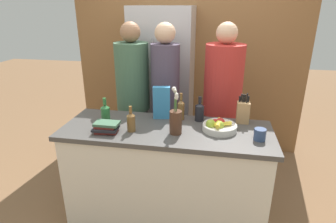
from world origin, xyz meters
name	(u,v)px	position (x,y,z in m)	size (l,w,h in m)	color
ground_plane	(166,215)	(0.00, 0.00, 0.00)	(14.00, 14.00, 0.00)	brown
kitchen_island	(166,174)	(0.00, 0.00, 0.45)	(1.75, 0.65, 0.90)	silver
back_wall_wood	(188,52)	(0.00, 1.55, 1.30)	(2.95, 0.12, 2.60)	olive
refrigerator	(163,86)	(-0.26, 1.19, 0.93)	(0.71, 0.63, 1.86)	#B7B7BC
fruit_bowl	(219,126)	(0.43, 0.04, 0.94)	(0.28, 0.28, 0.11)	silver
knife_block	(243,112)	(0.63, 0.24, 1.00)	(0.11, 0.09, 0.27)	tan
flower_vase	(176,120)	(0.09, -0.08, 1.02)	(0.10, 0.10, 0.39)	#4C2D1E
cereal_box	(161,103)	(-0.08, 0.22, 1.05)	(0.16, 0.09, 0.29)	teal
coffee_mug	(260,134)	(0.74, -0.08, 0.95)	(0.09, 0.12, 0.09)	#334770
book_stack	(106,127)	(-0.46, -0.15, 0.94)	(0.21, 0.16, 0.08)	maroon
bottle_oil	(131,121)	(-0.27, -0.10, 0.99)	(0.07, 0.07, 0.21)	brown
bottle_vinegar	(200,111)	(0.26, 0.22, 0.99)	(0.08, 0.08, 0.22)	black
bottle_wine	(106,113)	(-0.53, 0.01, 0.99)	(0.08, 0.08, 0.23)	#286633
bottle_water	(181,109)	(0.09, 0.22, 1.00)	(0.06, 0.06, 0.24)	brown
person_at_sink	(133,96)	(-0.47, 0.62, 0.97)	(0.35, 0.35, 1.72)	#383842
person_in_blue	(165,97)	(-0.12, 0.57, 0.99)	(0.28, 0.28, 1.72)	#383842
person_in_red_tee	(222,101)	(0.45, 0.63, 0.96)	(0.38, 0.38, 1.72)	#383842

